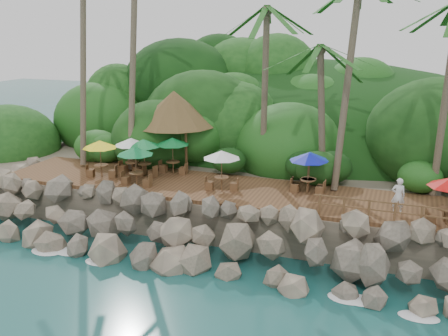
% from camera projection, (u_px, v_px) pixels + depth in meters
% --- Properties ---
extents(ground, '(140.00, 140.00, 0.00)m').
position_uv_depth(ground, '(178.00, 275.00, 22.62)').
color(ground, '#19514F').
rests_on(ground, ground).
extents(land_base, '(32.00, 25.20, 2.10)m').
position_uv_depth(land_base, '(271.00, 164.00, 36.80)').
color(land_base, gray).
rests_on(land_base, ground).
extents(jungle_hill, '(44.80, 28.00, 15.40)m').
position_uv_depth(jungle_hill, '(293.00, 155.00, 43.87)').
color(jungle_hill, '#143811').
rests_on(jungle_hill, ground).
extents(seawall, '(29.00, 4.00, 2.30)m').
position_uv_depth(seawall, '(195.00, 234.00, 24.12)').
color(seawall, gray).
rests_on(seawall, ground).
extents(terrace, '(26.00, 5.00, 0.20)m').
position_uv_depth(terrace, '(224.00, 189.00, 27.46)').
color(terrace, brown).
rests_on(terrace, land_base).
extents(jungle_foliage, '(44.00, 16.00, 12.00)m').
position_uv_depth(jungle_foliage, '(267.00, 182.00, 36.18)').
color(jungle_foliage, '#143811').
rests_on(jungle_foliage, ground).
extents(foam_line, '(25.20, 0.80, 0.06)m').
position_uv_depth(foam_line, '(181.00, 271.00, 22.89)').
color(foam_line, white).
rests_on(foam_line, ground).
extents(palapa, '(5.21, 5.21, 4.60)m').
position_uv_depth(palapa, '(174.00, 108.00, 31.62)').
color(palapa, brown).
rests_on(palapa, ground).
extents(dining_clusters, '(21.16, 5.17, 2.17)m').
position_uv_depth(dining_clusters, '(232.00, 156.00, 26.73)').
color(dining_clusters, brown).
rests_on(dining_clusters, terrace).
extents(railing, '(7.20, 0.10, 1.00)m').
position_uv_depth(railing, '(395.00, 211.00, 22.19)').
color(railing, brown).
rests_on(railing, terrace).
extents(waiter, '(0.68, 0.49, 1.72)m').
position_uv_depth(waiter, '(398.00, 196.00, 23.42)').
color(waiter, silver).
rests_on(waiter, terrace).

